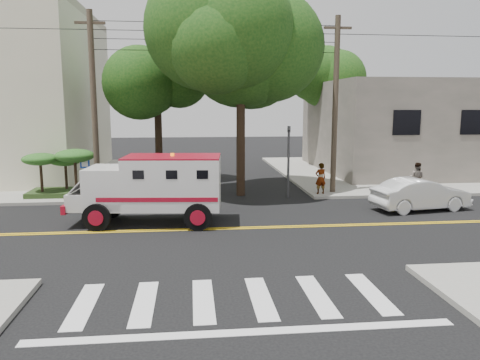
{
  "coord_description": "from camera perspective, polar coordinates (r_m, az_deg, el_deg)",
  "views": [
    {
      "loc": [
        -1.04,
        -17.18,
        4.68
      ],
      "look_at": [
        0.95,
        1.6,
        1.6
      ],
      "focal_mm": 35.0,
      "sensor_mm": 36.0,
      "label": 1
    }
  ],
  "objects": [
    {
      "name": "tree_main",
      "position": [
        23.71,
        1.26,
        15.36
      ],
      "size": [
        6.08,
        5.7,
        9.85
      ],
      "color": "black",
      "rests_on": "ground"
    },
    {
      "name": "sidewalk_ne",
      "position": [
        34.26,
        19.15,
        1.02
      ],
      "size": [
        17.0,
        17.0,
        0.15
      ],
      "primitive_type": "cube",
      "color": "gray",
      "rests_on": "ground"
    },
    {
      "name": "building_right",
      "position": [
        35.09,
        21.3,
        6.14
      ],
      "size": [
        14.0,
        12.0,
        6.0
      ],
      "primitive_type": "cube",
      "color": "#605B52",
      "rests_on": "sidewalk_ne"
    },
    {
      "name": "pedestrian_b",
      "position": [
        25.72,
        20.72,
        0.28
      ],
      "size": [
        0.96,
        0.94,
        1.56
      ],
      "primitive_type": "imported",
      "rotation": [
        0.0,
        0.0,
        2.44
      ],
      "color": "gray",
      "rests_on": "sidewalk_ne"
    },
    {
      "name": "ground",
      "position": [
        17.83,
        -2.5,
        -5.96
      ],
      "size": [
        100.0,
        100.0,
        0.0
      ],
      "primitive_type": "plane",
      "color": "black",
      "rests_on": "ground"
    },
    {
      "name": "accessibility_sign",
      "position": [
        24.14,
        -18.32,
        0.9
      ],
      "size": [
        0.45,
        0.1,
        2.02
      ],
      "color": "#3F3F42",
      "rests_on": "ground"
    },
    {
      "name": "pedestrian_a",
      "position": [
        24.09,
        9.79,
        0.2
      ],
      "size": [
        0.63,
        0.47,
        1.58
      ],
      "primitive_type": "imported",
      "rotation": [
        0.0,
        0.0,
        3.3
      ],
      "color": "gray",
      "rests_on": "sidewalk_ne"
    },
    {
      "name": "traffic_signal",
      "position": [
        23.41,
        5.94,
        3.2
      ],
      "size": [
        0.15,
        0.18,
        3.6
      ],
      "color": "#3F3F42",
      "rests_on": "ground"
    },
    {
      "name": "palm_planter",
      "position": [
        24.83,
        -20.92,
        1.63
      ],
      "size": [
        3.52,
        2.63,
        2.36
      ],
      "color": "#1E3314",
      "rests_on": "sidewalk_nw"
    },
    {
      "name": "tree_right",
      "position": [
        34.43,
        10.87,
        11.45
      ],
      "size": [
        4.8,
        4.5,
        8.2
      ],
      "color": "black",
      "rests_on": "ground"
    },
    {
      "name": "utility_pole_left",
      "position": [
        23.62,
        -17.36,
        8.41
      ],
      "size": [
        0.28,
        0.28,
        9.0
      ],
      "primitive_type": "cylinder",
      "color": "#382D23",
      "rests_on": "ground"
    },
    {
      "name": "armored_truck",
      "position": [
        18.58,
        -10.5,
        -0.65
      ],
      "size": [
        6.08,
        2.83,
        2.69
      ],
      "rotation": [
        0.0,
        0.0,
        -0.09
      ],
      "color": "silver",
      "rests_on": "ground"
    },
    {
      "name": "parked_sedan",
      "position": [
        22.25,
        21.16,
        -1.64
      ],
      "size": [
        4.51,
        2.18,
        1.42
      ],
      "primitive_type": "imported",
      "rotation": [
        0.0,
        0.0,
        1.73
      ],
      "color": "silver",
      "rests_on": "ground"
    },
    {
      "name": "utility_pole_right",
      "position": [
        24.5,
        11.53,
        8.66
      ],
      "size": [
        0.28,
        0.28,
        9.0
      ],
      "primitive_type": "cylinder",
      "color": "#382D23",
      "rests_on": "ground"
    },
    {
      "name": "tree_left",
      "position": [
        29.03,
        -9.45,
        11.21
      ],
      "size": [
        4.48,
        4.2,
        7.7
      ],
      "color": "black",
      "rests_on": "ground"
    }
  ]
}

